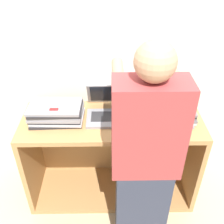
# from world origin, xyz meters

# --- Properties ---
(ground_plane) EXTENTS (12.00, 12.00, 0.00)m
(ground_plane) POSITION_xyz_m (0.00, 0.00, 0.00)
(ground_plane) COLOR tan
(wall_back) EXTENTS (8.00, 0.05, 2.40)m
(wall_back) POSITION_xyz_m (0.00, 0.61, 1.20)
(wall_back) COLOR beige
(wall_back) RESTS_ON ground_plane
(cart) EXTENTS (1.35, 0.51, 0.79)m
(cart) POSITION_xyz_m (0.00, 0.32, 0.39)
(cart) COLOR #A87A47
(cart) RESTS_ON ground_plane
(laptop_open) EXTENTS (0.37, 0.34, 0.22)m
(laptop_open) POSITION_xyz_m (0.00, 0.31, 0.83)
(laptop_open) COLOR gray
(laptop_open) RESTS_ON cart
(laptop_stack_left) EXTENTS (0.39, 0.25, 0.13)m
(laptop_stack_left) POSITION_xyz_m (-0.40, 0.25, 0.85)
(laptop_stack_left) COLOR #232326
(laptop_stack_left) RESTS_ON cart
(laptop_stack_right) EXTENTS (0.39, 0.25, 0.11)m
(laptop_stack_right) POSITION_xyz_m (0.40, 0.25, 0.84)
(laptop_stack_right) COLOR gray
(laptop_stack_right) RESTS_ON cart
(person) EXTENTS (0.40, 0.52, 1.55)m
(person) POSITION_xyz_m (0.19, -0.18, 0.77)
(person) COLOR #2D3342
(person) RESTS_ON ground_plane
(inventory_tag) EXTENTS (0.06, 0.02, 0.01)m
(inventory_tag) POSITION_xyz_m (-0.40, 0.20, 0.92)
(inventory_tag) COLOR red
(inventory_tag) RESTS_ON laptop_stack_left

